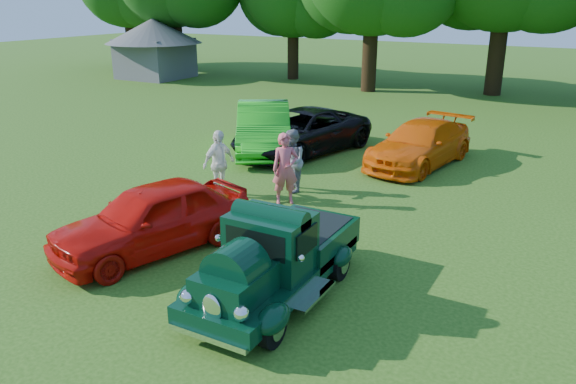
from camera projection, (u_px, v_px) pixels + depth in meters
The scene contains 10 objects.
ground at pixel (288, 283), 10.96m from camera, with size 120.00×120.00×0.00m, color #254D12.
hero_pickup at pixel (276, 259), 10.29m from camera, with size 2.02×4.33×1.69m.
red_convertible at pixel (152, 218), 12.16m from camera, with size 1.79×4.45×1.52m, color red.
back_car_lime at pixel (263, 128), 20.01m from camera, with size 1.82×5.21×1.72m, color #1AAC17.
back_car_black at pixel (302, 132), 19.85m from camera, with size 2.54×5.51×1.53m, color black.
back_car_orange at pixel (420, 144), 18.41m from camera, with size 1.99×4.88×1.42m, color #E65908.
spectator_pink at pixel (285, 169), 14.89m from camera, with size 0.70×0.46×1.93m, color #D25662.
spectator_grey at pixel (292, 161), 15.82m from camera, with size 0.87×0.68×1.80m, color gray.
spectator_white at pixel (219, 163), 15.48m from camera, with size 1.09×0.46×1.87m, color white.
gazebo at pixel (154, 42), 37.59m from camera, with size 6.40×6.40×3.90m.
Camera 1 is at (4.75, -8.53, 5.31)m, focal length 35.00 mm.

